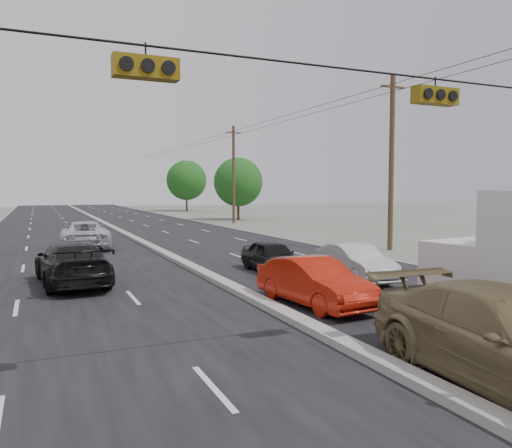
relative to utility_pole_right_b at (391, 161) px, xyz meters
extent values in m
plane|color=#606356|center=(-12.50, -15.00, -5.11)|extent=(200.00, 200.00, 0.00)
cube|color=black|center=(-12.50, 15.00, -5.11)|extent=(20.00, 160.00, 0.02)
cube|color=gray|center=(-12.50, 15.00, -5.01)|extent=(0.50, 160.00, 0.20)
cylinder|color=#422D1E|center=(0.00, 0.00, -0.11)|extent=(0.30, 0.30, 10.00)
cube|color=#422D1E|center=(0.00, 0.00, 4.19)|extent=(1.60, 0.12, 0.12)
cylinder|color=#422D1E|center=(0.00, 25.00, -0.11)|extent=(0.30, 0.30, 10.00)
cube|color=#422D1E|center=(0.00, 25.00, 4.19)|extent=(1.60, 0.12, 0.12)
cylinder|color=black|center=(-12.50, -15.00, 0.69)|extent=(25.00, 0.04, 0.04)
cube|color=#72590C|center=(-17.00, -15.00, 0.34)|extent=(1.05, 0.30, 0.35)
cube|color=#72590C|center=(-11.00, -15.00, 0.34)|extent=(1.05, 0.30, 0.35)
cylinder|color=#382619|center=(2.50, 30.00, -3.85)|extent=(0.28, 0.28, 2.52)
sphere|color=#1B4612|center=(2.50, 30.00, -0.77)|extent=(5.60, 5.60, 5.60)
cylinder|color=#382619|center=(3.50, 55.00, -3.67)|extent=(0.28, 0.28, 2.88)
sphere|color=#1B4612|center=(3.50, 55.00, -0.15)|extent=(6.40, 6.40, 6.40)
cube|color=silver|center=(-7.85, -13.36, -3.88)|extent=(2.53, 2.09, 1.77)
cylinder|color=black|center=(-8.85, -13.71, -4.67)|extent=(0.38, 0.91, 0.88)
cylinder|color=black|center=(-6.80, -13.50, -4.67)|extent=(0.38, 0.91, 0.88)
imported|color=brown|center=(-11.10, -17.09, -4.25)|extent=(2.74, 6.06, 1.72)
imported|color=#AF1B0A|center=(-11.10, -10.29, -4.39)|extent=(1.96, 4.49, 1.44)
imported|color=black|center=(-9.60, -4.28, -4.44)|extent=(1.62, 3.92, 1.33)
imported|color=#BABABC|center=(-7.48, -7.23, -4.42)|extent=(1.81, 4.29, 1.38)
imported|color=black|center=(-17.53, -3.86, -4.31)|extent=(2.67, 5.67, 1.60)
imported|color=silver|center=(-16.11, 7.81, -4.29)|extent=(3.06, 6.01, 1.63)
camera|label=1|loc=(-18.66, -23.14, -1.59)|focal=35.00mm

